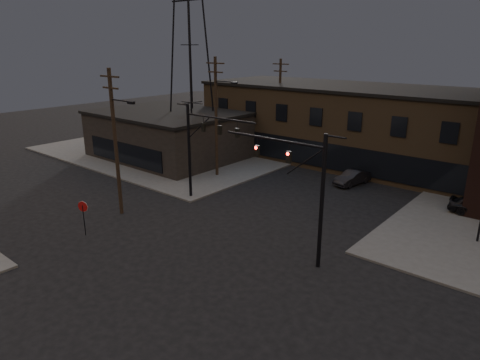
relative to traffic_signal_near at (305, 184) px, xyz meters
name	(u,v)px	position (x,y,z in m)	size (l,w,h in m)	color
ground	(187,260)	(-5.36, -4.50, -4.93)	(140.00, 140.00, 0.00)	black
sidewalk_nw	(194,145)	(-27.36, 17.50, -4.86)	(30.00, 30.00, 0.15)	#474744
building_row	(379,129)	(-5.36, 23.50, -0.93)	(40.00, 12.00, 8.00)	brown
building_left	(168,136)	(-25.36, 11.50, -2.43)	(16.00, 12.00, 5.00)	black
traffic_signal_near	(305,184)	(0.00, 0.00, 0.00)	(7.12, 0.24, 8.00)	black
traffic_signal_far	(200,142)	(-12.07, 3.50, 0.08)	(7.12, 0.24, 8.00)	black
stop_sign	(83,210)	(-13.36, -6.49, -3.09)	(0.72, 0.33, 2.48)	black
utility_pole_near	(116,139)	(-14.79, -2.50, 0.94)	(3.70, 0.28, 11.00)	black
utility_pole_mid	(217,115)	(-15.79, 9.50, 1.19)	(3.70, 0.28, 11.50)	black
utility_pole_far	(279,105)	(-16.86, 21.50, 0.85)	(2.20, 0.28, 11.00)	black
transmission_tower	(190,45)	(-23.36, 13.50, 7.57)	(7.00, 7.00, 25.00)	black
car_crossing	(352,178)	(-4.30, 15.67, -4.26)	(1.42, 4.08, 1.34)	black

